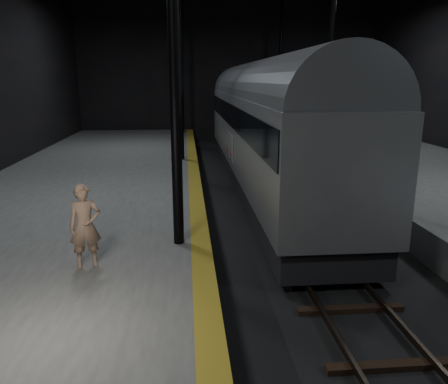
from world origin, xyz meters
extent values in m
plane|color=black|center=(0.00, 0.00, 0.00)|extent=(44.00, 44.00, 0.00)
cube|color=#4D4D4B|center=(-7.50, 0.00, 0.50)|extent=(9.00, 43.80, 1.00)
cube|color=olive|center=(-3.25, 0.00, 1.00)|extent=(0.50, 43.80, 0.01)
cube|color=#3F3328|center=(-0.72, 0.00, 0.17)|extent=(0.08, 43.00, 0.14)
cube|color=#3F3328|center=(0.72, 0.00, 0.17)|extent=(0.08, 43.00, 0.14)
cube|color=black|center=(0.00, 0.00, 0.06)|extent=(2.40, 42.00, 0.12)
cylinder|color=black|center=(-3.80, -4.00, 6.00)|extent=(0.26, 0.26, 10.00)
cylinder|color=black|center=(-3.80, 8.00, 6.00)|extent=(0.26, 0.26, 10.00)
cylinder|color=black|center=(3.80, 8.00, 6.00)|extent=(0.26, 0.26, 10.00)
cylinder|color=black|center=(-3.80, 20.00, 6.00)|extent=(0.26, 0.26, 10.00)
cylinder|color=black|center=(3.80, 20.00, 6.00)|extent=(0.26, 0.26, 10.00)
cube|color=#97999F|center=(0.00, 5.32, 2.73)|extent=(3.11, 21.44, 3.22)
cube|color=black|center=(0.00, 5.32, 0.72)|extent=(2.84, 21.01, 0.91)
cube|color=black|center=(0.00, 5.32, 3.48)|extent=(3.17, 21.12, 0.96)
cylinder|color=slate|center=(0.00, 5.32, 4.34)|extent=(3.05, 21.23, 3.05)
cube|color=black|center=(0.00, -2.18, 0.32)|extent=(1.93, 2.36, 0.38)
cube|color=black|center=(0.00, 12.83, 0.32)|extent=(1.93, 2.36, 0.38)
cube|color=silver|center=(-1.58, 4.25, 2.09)|extent=(0.04, 0.80, 1.13)
cube|color=silver|center=(-1.58, 5.54, 2.09)|extent=(0.04, 0.80, 1.13)
cylinder|color=#B11517|center=(-1.60, 4.44, 1.82)|extent=(0.03, 0.28, 0.28)
cylinder|color=#B11517|center=(-1.60, 5.73, 1.82)|extent=(0.03, 0.28, 0.28)
imported|color=#9B775F|center=(-5.80, -5.25, 1.93)|extent=(0.78, 0.63, 1.86)
camera|label=1|loc=(-3.57, -14.47, 5.02)|focal=35.00mm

